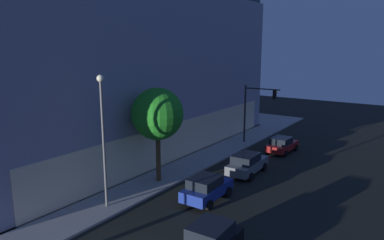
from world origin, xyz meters
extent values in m
cube|color=#4C4C51|center=(15.00, 22.46, 0.07)|extent=(34.95, 28.27, 0.15)
cube|color=#FDE4B7|center=(15.00, 8.73, 1.83)|extent=(31.09, 0.60, 3.37)
cube|color=#908DA2|center=(15.00, 22.46, 7.73)|extent=(34.55, 27.87, 15.15)
cylinder|color=black|center=(23.51, 6.26, 3.21)|extent=(0.18, 0.18, 6.11)
cylinder|color=black|center=(23.63, 4.43, 5.94)|extent=(0.35, 3.68, 0.12)
cube|color=black|center=(23.71, 3.14, 5.44)|extent=(0.34, 0.34, 0.90)
sphere|color=yellow|center=(23.72, 2.96, 5.72)|extent=(0.18, 0.18, 0.18)
cylinder|color=#5F5F5F|center=(4.29, 6.35, 4.15)|extent=(0.16, 0.16, 8.00)
sphere|color=#F9EFC6|center=(4.29, 6.35, 8.30)|extent=(0.44, 0.44, 0.44)
cylinder|color=#4A371E|center=(9.58, 6.47, 1.96)|extent=(0.35, 0.35, 3.62)
sphere|color=#20841E|center=(9.58, 6.47, 5.31)|extent=(3.87, 3.87, 3.87)
cube|color=black|center=(3.41, -2.00, 1.40)|extent=(2.14, 1.80, 0.71)
cylinder|color=black|center=(4.39, -1.01, 0.33)|extent=(0.68, 0.26, 0.67)
cube|color=navy|center=(9.00, 1.73, 0.71)|extent=(4.15, 1.93, 0.73)
cube|color=black|center=(8.69, 1.73, 1.38)|extent=(2.23, 1.70, 0.63)
cube|color=#F9F4CC|center=(10.99, 2.33, 0.71)|extent=(0.12, 0.20, 0.12)
cube|color=#F9F4CC|center=(11.02, 1.23, 0.71)|extent=(0.12, 0.20, 0.12)
cylinder|color=black|center=(10.25, 2.68, 0.34)|extent=(0.69, 0.26, 0.69)
cylinder|color=black|center=(10.30, 0.85, 0.34)|extent=(0.69, 0.26, 0.69)
cylinder|color=black|center=(7.70, 2.62, 0.34)|extent=(0.69, 0.26, 0.69)
cylinder|color=black|center=(7.75, 0.79, 0.34)|extent=(0.69, 0.26, 0.69)
cube|color=slate|center=(15.20, 1.80, 0.69)|extent=(4.54, 1.98, 0.72)
cube|color=black|center=(14.86, 1.79, 1.38)|extent=(2.42, 1.73, 0.66)
cube|color=#F9F4CC|center=(17.37, 2.43, 0.69)|extent=(0.13, 0.20, 0.12)
cube|color=#F9F4CC|center=(17.40, 1.33, 0.69)|extent=(0.13, 0.20, 0.12)
cylinder|color=black|center=(16.55, 2.77, 0.33)|extent=(0.67, 0.26, 0.66)
cylinder|color=black|center=(16.61, 0.93, 0.33)|extent=(0.67, 0.26, 0.66)
cylinder|color=black|center=(13.78, 2.67, 0.33)|extent=(0.67, 0.26, 0.66)
cylinder|color=black|center=(13.84, 0.84, 0.33)|extent=(0.67, 0.26, 0.66)
cube|color=maroon|center=(22.63, 1.68, 0.60)|extent=(4.11, 2.00, 0.60)
cube|color=black|center=(22.33, 1.69, 1.22)|extent=(2.06, 1.72, 0.62)
cube|color=#F9F4CC|center=(24.62, 2.12, 0.60)|extent=(0.13, 0.21, 0.12)
cube|color=#F9F4CC|center=(24.57, 1.04, 0.60)|extent=(0.13, 0.21, 0.12)
cylinder|color=black|center=(23.92, 2.52, 0.30)|extent=(0.62, 0.27, 0.61)
cylinder|color=black|center=(23.84, 0.71, 0.30)|extent=(0.62, 0.27, 0.61)
cylinder|color=black|center=(21.43, 2.64, 0.30)|extent=(0.62, 0.27, 0.61)
cylinder|color=black|center=(21.34, 0.83, 0.30)|extent=(0.62, 0.27, 0.61)
camera|label=1|loc=(-9.99, -10.24, 10.14)|focal=33.26mm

